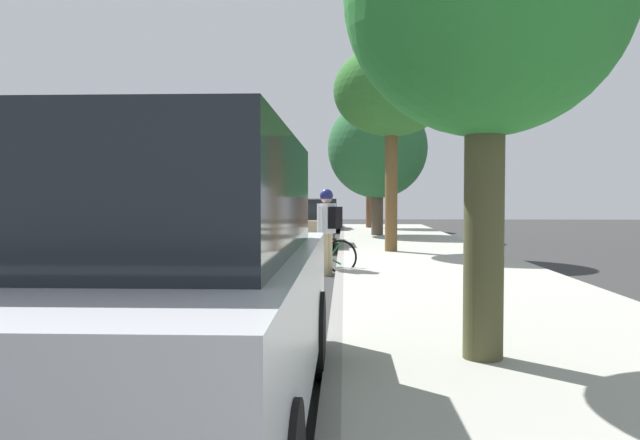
% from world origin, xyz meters
% --- Properties ---
extents(ground, '(60.67, 60.67, 0.00)m').
position_xyz_m(ground, '(0.00, 0.00, 0.00)').
color(ground, '#2C2C2C').
extents(sidewalk, '(4.11, 37.92, 0.14)m').
position_xyz_m(sidewalk, '(3.66, 0.00, 0.07)').
color(sidewalk, '#A09F95').
rests_on(sidewalk, ground).
extents(curb_edge, '(0.16, 37.92, 0.14)m').
position_xyz_m(curb_edge, '(1.53, 0.00, 0.07)').
color(curb_edge, gray).
rests_on(curb_edge, ground).
extents(lane_stripe_centre, '(0.14, 35.80, 0.01)m').
position_xyz_m(lane_stripe_centre, '(-2.92, -1.06, 0.00)').
color(lane_stripe_centre, white).
rests_on(lane_stripe_centre, ground).
extents(lane_stripe_bike_edge, '(0.12, 37.92, 0.01)m').
position_xyz_m(lane_stripe_bike_edge, '(0.06, 0.00, 0.00)').
color(lane_stripe_bike_edge, white).
rests_on(lane_stripe_bike_edge, ground).
extents(parked_suv_silver_nearest, '(1.98, 4.70, 1.99)m').
position_xyz_m(parked_suv_silver_nearest, '(0.47, -10.40, 1.03)').
color(parked_suv_silver_nearest, '#B7BABF').
rests_on(parked_suv_silver_nearest, ground).
extents(parked_sedan_tan_second, '(1.93, 4.44, 1.52)m').
position_xyz_m(parked_sedan_tan_second, '(0.37, 5.06, 0.75)').
color(parked_sedan_tan_second, tan).
rests_on(parked_sedan_tan_second, ground).
extents(parked_sedan_grey_mid, '(2.05, 4.50, 1.52)m').
position_xyz_m(parked_sedan_grey_mid, '(0.41, 14.87, 0.75)').
color(parked_sedan_grey_mid, slate).
rests_on(parked_sedan_grey_mid, ground).
extents(bicycle_at_curb, '(1.67, 0.67, 0.76)m').
position_xyz_m(bicycle_at_curb, '(1.06, -1.32, 0.38)').
color(bicycle_at_curb, black).
rests_on(bicycle_at_curb, ground).
extents(cyclist_with_backpack, '(0.52, 0.56, 1.76)m').
position_xyz_m(cyclist_with_backpack, '(1.28, -1.78, 1.08)').
color(cyclist_with_backpack, '#C6B284').
rests_on(cyclist_with_backpack, ground).
extents(street_tree_near_cyclist, '(2.53, 2.53, 4.48)m').
position_xyz_m(street_tree_near_cyclist, '(2.87, -8.75, 3.33)').
color(street_tree_near_cyclist, '#49492B').
rests_on(street_tree_near_cyclist, sidewalk).
extents(street_tree_mid_block, '(3.12, 3.12, 5.50)m').
position_xyz_m(street_tree_mid_block, '(2.87, 2.33, 4.39)').
color(street_tree_mid_block, brown).
rests_on(street_tree_mid_block, sidewalk).
extents(street_tree_far_end, '(3.80, 3.80, 5.24)m').
position_xyz_m(street_tree_far_end, '(2.87, 9.44, 3.45)').
color(street_tree_far_end, '#4E4032').
rests_on(street_tree_far_end, sidewalk).
extents(street_tree_corner, '(2.46, 2.46, 4.75)m').
position_xyz_m(street_tree_corner, '(2.87, 15.44, 3.79)').
color(street_tree_corner, brown).
rests_on(street_tree_corner, sidewalk).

